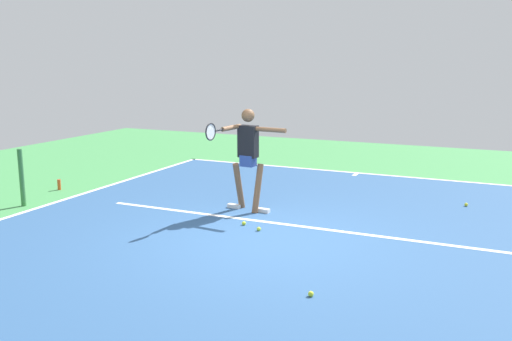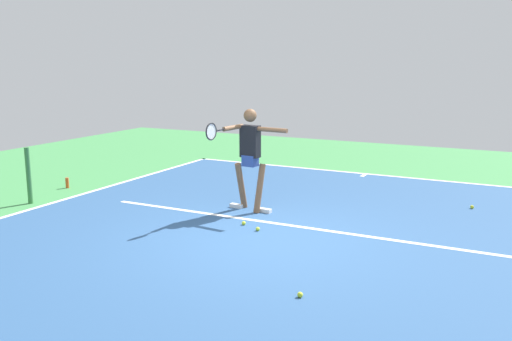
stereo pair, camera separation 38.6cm
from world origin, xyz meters
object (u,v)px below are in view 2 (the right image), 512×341
Objects in this scene: tennis_ball_by_baseline at (258,229)px; water_bottle at (67,183)px; net_post at (29,176)px; tennis_ball_by_sideline at (300,295)px; tennis_ball_near_player at (244,223)px; tennis_ball_centre_court at (472,207)px; tennis_player at (249,152)px.

tennis_ball_by_baseline is 0.30× the size of water_bottle.
net_post is 1.39m from water_bottle.
tennis_ball_by_sideline and tennis_ball_near_player have the same top height.
tennis_ball_centre_court is 1.00× the size of tennis_ball_near_player.
tennis_ball_near_player is (-4.27, -0.56, -0.50)m from net_post.
tennis_ball_near_player is at bearing 40.70° from tennis_ball_centre_court.
tennis_ball_by_baseline is at bearing 169.77° from water_bottle.
net_post is 4.86× the size of water_bottle.
tennis_ball_near_player is (-0.33, 0.84, -1.03)m from tennis_player.
tennis_ball_by_sideline is (-6.18, 1.66, -0.50)m from net_post.
net_post reaches higher than tennis_ball_near_player.
tennis_ball_centre_court and tennis_ball_near_player have the same top height.
tennis_player is 1.61m from tennis_ball_by_baseline.
water_bottle is at bearing -24.24° from tennis_ball_by_sideline.
tennis_ball_by_sideline is 2.94m from tennis_ball_near_player.
water_bottle reaches higher than tennis_ball_near_player.
tennis_ball_by_sideline is at bearing 131.17° from tennis_player.
tennis_ball_by_baseline is at bearing 128.47° from tennis_player.
tennis_ball_by_baseline is (-4.62, -0.38, -0.50)m from net_post.
water_bottle is at bearing -74.88° from net_post.
tennis_ball_by_baseline is at bearing -175.30° from net_post.
tennis_player reaches higher than tennis_ball_by_sideline.
tennis_ball_by_sideline and tennis_ball_centre_court have the same top height.
tennis_ball_near_player is at bearing -27.80° from tennis_ball_by_baseline.
tennis_player reaches higher than net_post.
tennis_player is 27.89× the size of tennis_ball_by_baseline.
net_post is 16.21× the size of tennis_ball_by_baseline.
water_bottle is at bearing 6.79° from tennis_player.
tennis_ball_by_baseline and tennis_ball_centre_court have the same top height.
water_bottle is (7.85, 2.07, 0.08)m from tennis_ball_centre_court.
tennis_player is at bearing -56.53° from tennis_ball_by_baseline.
tennis_ball_by_baseline is 4.14m from tennis_ball_centre_court.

